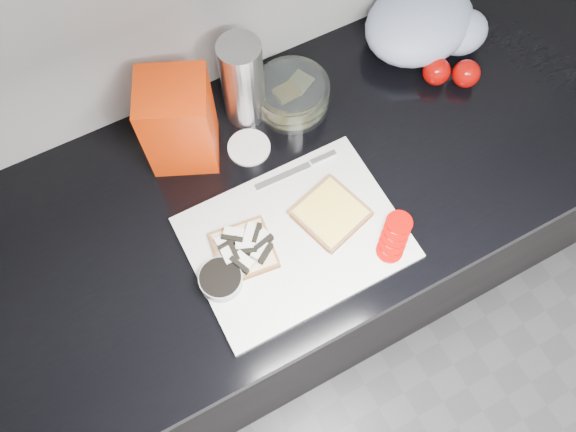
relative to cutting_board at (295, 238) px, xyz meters
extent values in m
cube|color=black|center=(0.14, 0.12, -0.48)|extent=(3.50, 0.60, 0.86)
cube|color=black|center=(0.14, 0.12, -0.03)|extent=(3.50, 0.64, 0.04)
cube|color=silver|center=(0.00, 0.00, 0.00)|extent=(0.40, 0.30, 0.01)
cube|color=beige|center=(-0.10, 0.02, 0.01)|extent=(0.12, 0.12, 0.01)
cube|color=silver|center=(-0.12, 0.05, 0.03)|extent=(0.04, 0.02, 0.01)
cube|color=black|center=(-0.12, 0.05, 0.03)|extent=(0.04, 0.01, 0.02)
cube|color=silver|center=(-0.10, 0.05, 0.03)|extent=(0.04, 0.04, 0.01)
cube|color=black|center=(-0.10, 0.05, 0.03)|extent=(0.04, 0.03, 0.02)
cube|color=silver|center=(-0.07, 0.04, 0.03)|extent=(0.04, 0.04, 0.01)
cube|color=black|center=(-0.07, 0.04, 0.03)|extent=(0.03, 0.04, 0.02)
cube|color=silver|center=(-0.13, 0.02, 0.03)|extent=(0.02, 0.04, 0.01)
cube|color=black|center=(-0.13, 0.02, 0.03)|extent=(0.01, 0.04, 0.02)
cube|color=silver|center=(-0.10, 0.02, 0.03)|extent=(0.04, 0.03, 0.01)
cube|color=black|center=(-0.10, 0.02, 0.03)|extent=(0.04, 0.02, 0.02)
cube|color=silver|center=(-0.08, 0.00, 0.03)|extent=(0.04, 0.04, 0.01)
cube|color=black|center=(-0.08, 0.00, 0.03)|extent=(0.04, 0.03, 0.02)
cube|color=silver|center=(-0.11, -0.01, 0.03)|extent=(0.03, 0.04, 0.01)
cube|color=black|center=(-0.11, -0.01, 0.03)|extent=(0.02, 0.04, 0.02)
cube|color=silver|center=(-0.07, 0.02, 0.03)|extent=(0.04, 0.03, 0.01)
cube|color=black|center=(-0.07, 0.02, 0.03)|extent=(0.04, 0.02, 0.02)
cube|color=beige|center=(0.08, 0.01, 0.01)|extent=(0.15, 0.15, 0.02)
cube|color=#FFD04B|center=(0.08, 0.01, 0.02)|extent=(0.13, 0.13, 0.00)
cylinder|color=#9E0703|center=(0.14, -0.11, 0.01)|extent=(0.06, 0.06, 0.01)
cylinder|color=#9E0703|center=(0.15, -0.10, 0.01)|extent=(0.06, 0.06, 0.01)
cylinder|color=#9E0703|center=(0.16, -0.09, 0.02)|extent=(0.07, 0.07, 0.01)
cylinder|color=#9E0703|center=(0.17, -0.08, 0.02)|extent=(0.07, 0.07, 0.01)
cylinder|color=#9E0703|center=(0.18, -0.07, 0.03)|extent=(0.07, 0.07, 0.01)
cube|color=silver|center=(0.04, 0.13, 0.01)|extent=(0.12, 0.02, 0.00)
cube|color=silver|center=(0.13, 0.12, 0.01)|extent=(0.06, 0.01, 0.01)
cylinder|color=#A3A8A9|center=(-0.16, -0.02, 0.01)|extent=(0.08, 0.08, 0.04)
cylinder|color=black|center=(-0.16, -0.02, 0.03)|extent=(0.08, 0.08, 0.01)
cylinder|color=white|center=(0.01, 0.23, 0.00)|extent=(0.10, 0.10, 0.01)
cylinder|color=silver|center=(0.14, 0.28, 0.03)|extent=(0.16, 0.16, 0.07)
cube|color=#FFD04B|center=(0.13, 0.28, 0.02)|extent=(0.05, 0.04, 0.04)
cube|color=#FAF695|center=(0.17, 0.29, 0.01)|extent=(0.07, 0.06, 0.01)
cube|color=#F42F04|center=(-0.10, 0.28, 0.10)|extent=(0.17, 0.16, 0.20)
cylinder|color=#A8A9AD|center=(0.05, 0.31, 0.10)|extent=(0.09, 0.09, 0.21)
ellipsoid|color=#AAB8D1|center=(0.47, 0.31, 0.05)|extent=(0.31, 0.27, 0.12)
ellipsoid|color=#AAB8D1|center=(0.55, 0.25, 0.03)|extent=(0.15, 0.13, 0.08)
sphere|color=#9E0703|center=(0.45, 0.19, 0.02)|extent=(0.06, 0.06, 0.06)
sphere|color=#9E0703|center=(0.50, 0.15, 0.02)|extent=(0.06, 0.06, 0.06)
camera|label=1|loc=(-0.20, -0.35, 1.00)|focal=35.00mm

